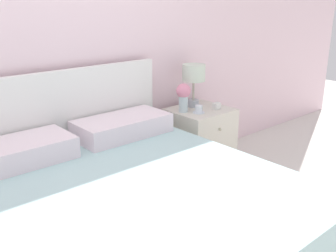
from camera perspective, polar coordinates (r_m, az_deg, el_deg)
ground_plane at (r=3.22m, az=-14.83°, el=-10.65°), size 12.00×12.00×0.00m
wall_back at (r=2.90m, az=-17.59°, el=13.07°), size 8.00×0.06×2.60m
bed at (r=2.40m, az=-5.59°, el=-12.81°), size 1.71×1.92×1.03m
nightstand at (r=3.56m, az=4.57°, el=-2.03°), size 0.51×0.49×0.58m
table_lamp at (r=3.48m, az=3.75°, el=7.26°), size 0.20×0.20×0.38m
flower_vase at (r=3.34m, az=2.28°, el=4.55°), size 0.12×0.12×0.25m
teacup at (r=3.35m, az=4.48°, el=2.41°), size 0.10×0.10×0.07m
alarm_clock at (r=3.47m, az=7.07°, el=2.89°), size 0.06×0.05×0.06m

